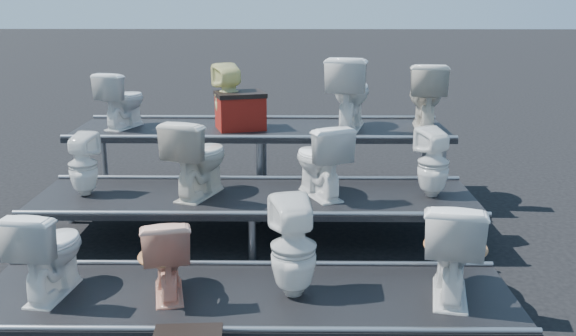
{
  "coord_description": "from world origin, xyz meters",
  "views": [
    {
      "loc": [
        0.38,
        -5.89,
        2.33
      ],
      "look_at": [
        0.32,
        0.1,
        0.71
      ],
      "focal_mm": 40.0,
      "sensor_mm": 36.0,
      "label": 1
    }
  ],
  "objects_px": {
    "toilet_3": "(452,247)",
    "toilet_7": "(433,163)",
    "toilet_8": "(122,100)",
    "toilet_9": "(229,96)",
    "toilet_0": "(49,250)",
    "red_crate": "(240,113)",
    "toilet_4": "(83,165)",
    "toilet_6": "(320,160)",
    "toilet_11": "(426,96)",
    "toilet_2": "(293,247)",
    "toilet_10": "(349,92)",
    "toilet_5": "(198,157)",
    "toilet_1": "(166,255)"
  },
  "relations": [
    {
      "from": "toilet_3",
      "to": "toilet_7",
      "type": "bearing_deg",
      "value": -83.21
    },
    {
      "from": "toilet_8",
      "to": "toilet_9",
      "type": "bearing_deg",
      "value": -159.65
    },
    {
      "from": "toilet_0",
      "to": "toilet_3",
      "type": "bearing_deg",
      "value": -172.56
    },
    {
      "from": "toilet_0",
      "to": "toilet_9",
      "type": "bearing_deg",
      "value": -106.42
    },
    {
      "from": "red_crate",
      "to": "toilet_3",
      "type": "bearing_deg",
      "value": -70.85
    },
    {
      "from": "toilet_4",
      "to": "toilet_7",
      "type": "relative_size",
      "value": 0.92
    },
    {
      "from": "toilet_0",
      "to": "toilet_6",
      "type": "xyz_separation_m",
      "value": [
        2.14,
        1.3,
        0.39
      ]
    },
    {
      "from": "toilet_11",
      "to": "toilet_8",
      "type": "bearing_deg",
      "value": 5.32
    },
    {
      "from": "toilet_2",
      "to": "red_crate",
      "type": "height_order",
      "value": "red_crate"
    },
    {
      "from": "toilet_10",
      "to": "toilet_8",
      "type": "bearing_deg",
      "value": 13.36
    },
    {
      "from": "toilet_9",
      "to": "toilet_11",
      "type": "bearing_deg",
      "value": 155.68
    },
    {
      "from": "toilet_8",
      "to": "toilet_9",
      "type": "relative_size",
      "value": 0.88
    },
    {
      "from": "toilet_2",
      "to": "toilet_7",
      "type": "height_order",
      "value": "toilet_7"
    },
    {
      "from": "toilet_0",
      "to": "toilet_9",
      "type": "height_order",
      "value": "toilet_9"
    },
    {
      "from": "toilet_7",
      "to": "toilet_9",
      "type": "distance_m",
      "value": 2.47
    },
    {
      "from": "toilet_6",
      "to": "toilet_5",
      "type": "bearing_deg",
      "value": -23.69
    },
    {
      "from": "toilet_0",
      "to": "red_crate",
      "type": "bearing_deg",
      "value": -109.37
    },
    {
      "from": "toilet_4",
      "to": "toilet_8",
      "type": "xyz_separation_m",
      "value": [
        0.07,
        1.3,
        0.42
      ]
    },
    {
      "from": "toilet_2",
      "to": "toilet_8",
      "type": "distance_m",
      "value": 3.33
    },
    {
      "from": "toilet_7",
      "to": "toilet_9",
      "type": "bearing_deg",
      "value": -54.67
    },
    {
      "from": "toilet_7",
      "to": "toilet_10",
      "type": "xyz_separation_m",
      "value": [
        -0.7,
        1.3,
        0.48
      ]
    },
    {
      "from": "toilet_4",
      "to": "toilet_6",
      "type": "bearing_deg",
      "value": -167.28
    },
    {
      "from": "red_crate",
      "to": "toilet_10",
      "type": "bearing_deg",
      "value": -13.54
    },
    {
      "from": "toilet_3",
      "to": "toilet_8",
      "type": "height_order",
      "value": "toilet_8"
    },
    {
      "from": "toilet_2",
      "to": "toilet_4",
      "type": "height_order",
      "value": "toilet_4"
    },
    {
      "from": "toilet_3",
      "to": "toilet_9",
      "type": "xyz_separation_m",
      "value": [
        -1.95,
        2.6,
        0.76
      ]
    },
    {
      "from": "toilet_10",
      "to": "toilet_9",
      "type": "bearing_deg",
      "value": 13.36
    },
    {
      "from": "toilet_4",
      "to": "toilet_11",
      "type": "relative_size",
      "value": 0.81
    },
    {
      "from": "toilet_9",
      "to": "toilet_10",
      "type": "bearing_deg",
      "value": 155.68
    },
    {
      "from": "toilet_8",
      "to": "toilet_10",
      "type": "distance_m",
      "value": 2.57
    },
    {
      "from": "toilet_7",
      "to": "red_crate",
      "type": "height_order",
      "value": "red_crate"
    },
    {
      "from": "toilet_9",
      "to": "red_crate",
      "type": "bearing_deg",
      "value": 129.91
    },
    {
      "from": "toilet_1",
      "to": "toilet_6",
      "type": "distance_m",
      "value": 1.84
    },
    {
      "from": "toilet_11",
      "to": "red_crate",
      "type": "distance_m",
      "value": 2.1
    },
    {
      "from": "toilet_5",
      "to": "toilet_8",
      "type": "height_order",
      "value": "toilet_8"
    },
    {
      "from": "toilet_5",
      "to": "toilet_7",
      "type": "height_order",
      "value": "toilet_5"
    },
    {
      "from": "toilet_7",
      "to": "toilet_11",
      "type": "xyz_separation_m",
      "value": [
        0.16,
        1.3,
        0.44
      ]
    },
    {
      "from": "toilet_1",
      "to": "toilet_8",
      "type": "xyz_separation_m",
      "value": [
        -0.97,
        2.6,
        0.79
      ]
    },
    {
      "from": "toilet_2",
      "to": "toilet_7",
      "type": "distance_m",
      "value": 1.88
    },
    {
      "from": "toilet_10",
      "to": "toilet_0",
      "type": "bearing_deg",
      "value": 59.38
    },
    {
      "from": "toilet_2",
      "to": "toilet_5",
      "type": "xyz_separation_m",
      "value": [
        -0.91,
        1.3,
        0.38
      ]
    },
    {
      "from": "toilet_2",
      "to": "toilet_10",
      "type": "distance_m",
      "value": 2.79
    },
    {
      "from": "toilet_3",
      "to": "toilet_6",
      "type": "height_order",
      "value": "toilet_6"
    },
    {
      "from": "toilet_6",
      "to": "toilet_11",
      "type": "height_order",
      "value": "toilet_11"
    },
    {
      "from": "toilet_10",
      "to": "red_crate",
      "type": "distance_m",
      "value": 1.25
    },
    {
      "from": "toilet_1",
      "to": "red_crate",
      "type": "xyz_separation_m",
      "value": [
        0.38,
        2.54,
        0.66
      ]
    },
    {
      "from": "toilet_2",
      "to": "red_crate",
      "type": "distance_m",
      "value": 2.67
    },
    {
      "from": "toilet_3",
      "to": "toilet_2",
      "type": "bearing_deg",
      "value": 11.59
    },
    {
      "from": "toilet_9",
      "to": "toilet_11",
      "type": "height_order",
      "value": "toilet_11"
    },
    {
      "from": "toilet_5",
      "to": "toilet_10",
      "type": "height_order",
      "value": "toilet_10"
    }
  ]
}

